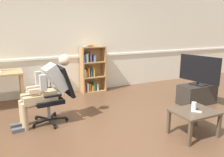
{
  "coord_description": "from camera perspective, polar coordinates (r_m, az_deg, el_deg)",
  "views": [
    {
      "loc": [
        -1.64,
        -2.81,
        1.65
      ],
      "look_at": [
        0.15,
        0.85,
        0.7
      ],
      "focal_mm": 35.47,
      "sensor_mm": 36.0,
      "label": 1
    }
  ],
  "objects": [
    {
      "name": "spare_remote",
      "position": [
        3.59,
        20.92,
        -7.92
      ],
      "size": [
        0.13,
        0.13,
        0.02
      ],
      "primitive_type": "cube",
      "rotation": [
        0.0,
        0.0,
        3.9
      ],
      "color": "white",
      "rests_on": "coffee_table"
    },
    {
      "name": "radiator",
      "position": [
        5.61,
        -15.18,
        -1.55
      ],
      "size": [
        0.69,
        0.08,
        0.55
      ],
      "color": "white",
      "rests_on": "ground_plane"
    },
    {
      "name": "ground_plane",
      "position": [
        3.64,
        3.86,
        -13.81
      ],
      "size": [
        18.0,
        18.0,
        0.0
      ],
      "primitive_type": "plane",
      "color": "brown"
    },
    {
      "name": "drinking_glass",
      "position": [
        3.62,
        20.34,
        -6.73
      ],
      "size": [
        0.07,
        0.07,
        0.13
      ],
      "primitive_type": "cylinder",
      "color": "silver",
      "rests_on": "coffee_table"
    },
    {
      "name": "person_seated",
      "position": [
        3.93,
        -16.54,
        -2.25
      ],
      "size": [
        1.06,
        0.41,
        1.19
      ],
      "rotation": [
        0.0,
        0.0,
        -1.49
      ],
      "color": "tan",
      "rests_on": "ground_plane"
    },
    {
      "name": "computer_mouse",
      "position": [
        4.92,
        -26.89,
        1.42
      ],
      "size": [
        0.06,
        0.1,
        0.03
      ],
      "primitive_type": "cube",
      "color": "white",
      "rests_on": "computer_desk"
    },
    {
      "name": "tv_stand",
      "position": [
        5.2,
        21.0,
        -3.81
      ],
      "size": [
        0.81,
        0.42,
        0.43
      ],
      "color": "#2D2823",
      "rests_on": "ground_plane"
    },
    {
      "name": "back_wall",
      "position": [
        5.71,
        -9.47,
        9.91
      ],
      "size": [
        12.0,
        0.13,
        2.7
      ],
      "color": "beige",
      "rests_on": "ground_plane"
    },
    {
      "name": "office_chair",
      "position": [
        4.0,
        -14.27,
        -3.57
      ],
      "size": [
        0.76,
        0.62,
        0.99
      ],
      "rotation": [
        0.0,
        0.0,
        -1.49
      ],
      "color": "black",
      "rests_on": "ground_plane"
    },
    {
      "name": "tv_screen",
      "position": [
        5.07,
        21.51,
        2.11
      ],
      "size": [
        0.25,
        0.92,
        0.63
      ],
      "rotation": [
        0.0,
        0.0,
        1.75
      ],
      "color": "black",
      "rests_on": "tv_stand"
    },
    {
      "name": "coffee_table",
      "position": [
        3.65,
        20.44,
        -8.67
      ],
      "size": [
        0.65,
        0.51,
        0.4
      ],
      "color": "#4C3D2D",
      "rests_on": "ground_plane"
    },
    {
      "name": "bookshelf",
      "position": [
        5.71,
        -5.3,
        2.21
      ],
      "size": [
        0.63,
        0.29,
        1.23
      ],
      "color": "#AD7F4C",
      "rests_on": "ground_plane"
    }
  ]
}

